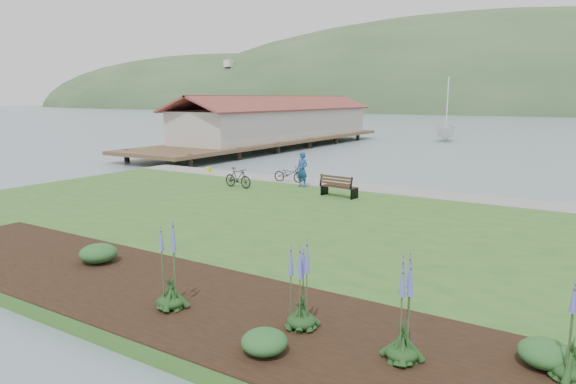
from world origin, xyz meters
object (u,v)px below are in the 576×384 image
Objects in this scene: sailboat at (445,141)px; bicycle_a at (289,174)px; park_bench at (338,186)px; person at (302,167)px.

bicycle_a is at bearing -95.99° from sailboat.
park_bench is 5.07m from bicycle_a.
sailboat is (-5.96, 40.29, -0.96)m from park_bench.
bicycle_a is at bearing 152.49° from person.
park_bench reaches higher than bicycle_a.
person is 38.93m from sailboat.
sailboat is at bearing 104.70° from park_bench.
person is at bearing 159.14° from park_bench.
park_bench is 3.36m from person.
park_bench is 1.00× the size of bicycle_a.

